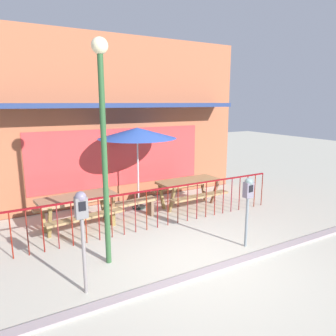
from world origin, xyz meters
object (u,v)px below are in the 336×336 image
object	(u,v)px
picnic_table_left	(78,203)
patio_bench	(132,206)
street_lamp	(103,123)
patio_umbrella	(137,133)
parking_meter_far	(248,194)
picnic_table_right	(189,186)
parking_meter_near	(82,216)

from	to	relation	value
picnic_table_left	patio_bench	xyz separation A→B (m)	(1.32, -0.12, -0.26)
street_lamp	picnic_table_left	bearing A→B (deg)	92.56
patio_umbrella	parking_meter_far	distance (m)	3.57
picnic_table_right	street_lamp	xyz separation A→B (m)	(-3.07, -2.00, 1.99)
picnic_table_right	patio_umbrella	distance (m)	2.08
parking_meter_near	street_lamp	size ratio (longest dim) A/B	0.42
picnic_table_left	picnic_table_right	distance (m)	3.16
street_lamp	patio_bench	bearing A→B (deg)	55.86
picnic_table_left	patio_bench	distance (m)	1.35
patio_bench	parking_meter_far	size ratio (longest dim) A/B	0.97
picnic_table_right	patio_bench	distance (m)	1.86
picnic_table_right	patio_bench	world-z (taller)	picnic_table_right
parking_meter_near	street_lamp	distance (m)	1.64
picnic_table_left	parking_meter_far	world-z (taller)	parking_meter_far
patio_umbrella	parking_meter_far	xyz separation A→B (m)	(0.96, -3.30, -0.98)
picnic_table_left	street_lamp	xyz separation A→B (m)	(0.09, -1.94, 1.99)
patio_umbrella	patio_bench	bearing A→B (deg)	-125.16
parking_meter_near	street_lamp	world-z (taller)	street_lamp
patio_umbrella	parking_meter_near	xyz separation A→B (m)	(-2.36, -3.28, -0.84)
parking_meter_near	parking_meter_far	distance (m)	3.33
parking_meter_near	parking_meter_far	bearing A→B (deg)	-0.21
parking_meter_far	patio_umbrella	bearing A→B (deg)	106.28
picnic_table_left	street_lamp	world-z (taller)	street_lamp
picnic_table_left	patio_umbrella	world-z (taller)	patio_umbrella
picnic_table_right	patio_bench	bearing A→B (deg)	-174.49
parking_meter_near	parking_meter_far	world-z (taller)	parking_meter_near
picnic_table_left	parking_meter_far	bearing A→B (deg)	-43.97
picnic_table_left	parking_meter_near	size ratio (longest dim) A/B	1.17
picnic_table_left	parking_meter_far	xyz separation A→B (m)	(2.79, -2.69, 0.52)
picnic_table_right	patio_umbrella	size ratio (longest dim) A/B	0.81
patio_bench	parking_meter_far	xyz separation A→B (m)	(1.47, -2.58, 0.78)
patio_umbrella	street_lamp	world-z (taller)	street_lamp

